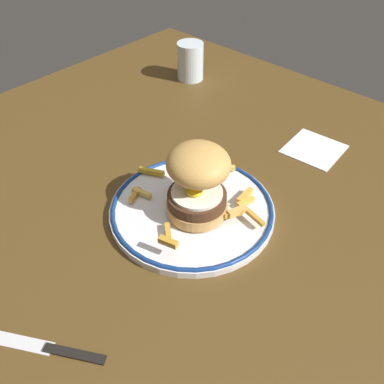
{
  "coord_description": "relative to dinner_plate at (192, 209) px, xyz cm",
  "views": [
    {
      "loc": [
        32.92,
        -39.57,
        49.44
      ],
      "look_at": [
        -1.36,
        -2.05,
        4.6
      ],
      "focal_mm": 39.71,
      "sensor_mm": 36.0,
      "label": 1
    }
  ],
  "objects": [
    {
      "name": "napkin",
      "position": [
        5.74,
        29.68,
        -0.64
      ],
      "size": [
        11.01,
        11.27,
        0.4
      ],
      "primitive_type": "cube",
      "rotation": [
        0.0,
        0.0,
        0.07
      ],
      "color": "white",
      "rests_on": "ground_plane"
    },
    {
      "name": "water_glass",
      "position": [
        -33.25,
        35.74,
        3.2
      ],
      "size": [
        6.5,
        6.5,
        9.05
      ],
      "color": "silver",
      "rests_on": "ground_plane"
    },
    {
      "name": "knife",
      "position": [
        3.16,
        -29.94,
        -0.58
      ],
      "size": [
        16.33,
        10.31,
        0.7
      ],
      "color": "black",
      "rests_on": "ground_plane"
    },
    {
      "name": "fries_pile",
      "position": [
        1.11,
        1.12,
        1.62
      ],
      "size": [
        25.14,
        23.22,
        2.87
      ],
      "color": "gold",
      "rests_on": "dinner_plate"
    },
    {
      "name": "dinner_plate",
      "position": [
        0.0,
        0.0,
        0.0
      ],
      "size": [
        27.25,
        27.25,
        1.6
      ],
      "color": "silver",
      "rests_on": "ground_plane"
    },
    {
      "name": "ground_plane",
      "position": [
        1.36,
        2.05,
        -2.84
      ],
      "size": [
        125.57,
        109.49,
        4.0
      ],
      "primitive_type": "cube",
      "color": "#4F3717"
    },
    {
      "name": "burger",
      "position": [
        0.75,
        0.49,
        6.4
      ],
      "size": [
        13.97,
        13.8,
        11.24
      ],
      "color": "tan",
      "rests_on": "dinner_plate"
    }
  ]
}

